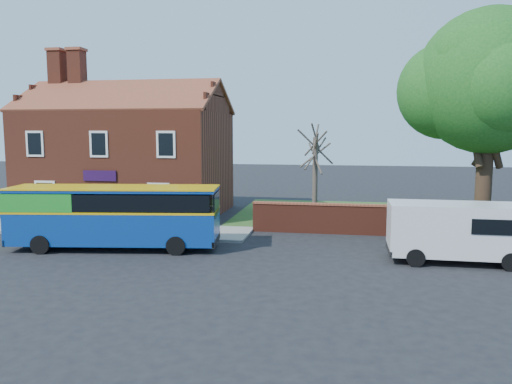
# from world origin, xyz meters

# --- Properties ---
(ground) EXTENTS (120.00, 120.00, 0.00)m
(ground) POSITION_xyz_m (0.00, 0.00, 0.00)
(ground) COLOR black
(ground) RESTS_ON ground
(pavement) EXTENTS (18.00, 3.50, 0.12)m
(pavement) POSITION_xyz_m (-7.00, 5.75, 0.06)
(pavement) COLOR gray
(pavement) RESTS_ON ground
(kerb) EXTENTS (18.00, 0.15, 0.14)m
(kerb) POSITION_xyz_m (-7.00, 4.00, 0.07)
(kerb) COLOR slate
(kerb) RESTS_ON ground
(grass_strip) EXTENTS (26.00, 12.00, 0.04)m
(grass_strip) POSITION_xyz_m (13.00, 13.00, 0.02)
(grass_strip) COLOR #426B28
(grass_strip) RESTS_ON ground
(shop_building) EXTENTS (12.30, 8.13, 10.50)m
(shop_building) POSITION_xyz_m (-7.02, 11.50, 3.41)
(shop_building) COLOR brown
(shop_building) RESTS_ON ground
(boundary_wall) EXTENTS (22.00, 0.38, 1.60)m
(boundary_wall) POSITION_xyz_m (13.00, 7.00, 0.81)
(boundary_wall) COLOR maroon
(boundary_wall) RESTS_ON ground
(bus) EXTENTS (9.58, 3.65, 2.85)m
(bus) POSITION_xyz_m (-3.75, 1.87, 1.62)
(bus) COLOR navy
(bus) RESTS_ON ground
(van_near) EXTENTS (5.51, 2.32, 2.42)m
(van_near) POSITION_xyz_m (11.39, 2.15, 1.35)
(van_near) COLOR silver
(van_near) RESTS_ON ground
(large_tree) EXTENTS (9.63, 7.62, 11.75)m
(large_tree) POSITION_xyz_m (14.27, 9.76, 7.69)
(large_tree) COLOR black
(large_tree) RESTS_ON ground
(bare_tree) EXTENTS (2.05, 2.44, 5.46)m
(bare_tree) POSITION_xyz_m (5.16, 8.89, 2.80)
(bare_tree) COLOR #4C4238
(bare_tree) RESTS_ON ground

